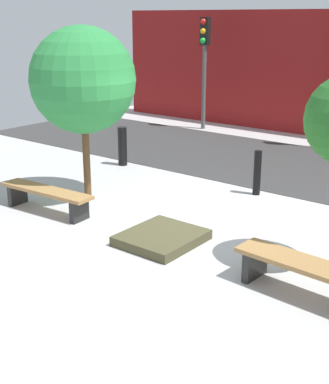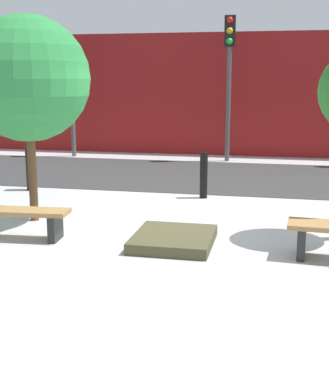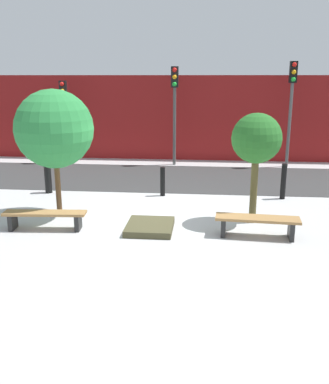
{
  "view_description": "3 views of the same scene",
  "coord_description": "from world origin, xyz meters",
  "px_view_note": "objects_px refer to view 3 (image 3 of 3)",
  "views": [
    {
      "loc": [
        4.64,
        -6.7,
        3.26
      ],
      "look_at": [
        0.03,
        -0.84,
        0.8
      ],
      "focal_mm": 50.0,
      "sensor_mm": 36.0,
      "label": 1
    },
    {
      "loc": [
        1.31,
        -7.66,
        2.21
      ],
      "look_at": [
        -0.2,
        -0.54,
        0.65
      ],
      "focal_mm": 50.0,
      "sensor_mm": 36.0,
      "label": 2
    },
    {
      "loc": [
        1.22,
        -10.04,
        3.42
      ],
      "look_at": [
        0.32,
        -0.73,
        0.87
      ],
      "focal_mm": 40.0,
      "sensor_mm": 36.0,
      "label": 3
    }
  ],
  "objects_px": {
    "traffic_light_west": "(64,106)",
    "bollard_left": "(163,182)",
    "bench_left": "(45,217)",
    "traffic_light_mid_west": "(175,98)",
    "traffic_light_mid_east": "(292,96)",
    "bench_right": "(257,223)",
    "tree_behind_left_bench": "(54,129)",
    "tree_behind_right_bench": "(257,140)",
    "planter_bed": "(150,227)",
    "bollard_far_left": "(48,178)",
    "bollard_center": "(283,182)"
  },
  "relations": [
    {
      "from": "traffic_light_west",
      "to": "bollard_left",
      "type": "bearing_deg",
      "value": -46.44
    },
    {
      "from": "bench_left",
      "to": "traffic_light_mid_west",
      "type": "bearing_deg",
      "value": 68.82
    },
    {
      "from": "traffic_light_mid_west",
      "to": "traffic_light_mid_east",
      "type": "relative_size",
      "value": 0.96
    },
    {
      "from": "bench_right",
      "to": "traffic_light_west",
      "type": "height_order",
      "value": "traffic_light_west"
    },
    {
      "from": "bench_right",
      "to": "tree_behind_left_bench",
      "type": "bearing_deg",
      "value": 172.4
    },
    {
      "from": "bench_right",
      "to": "bollard_left",
      "type": "height_order",
      "value": "bollard_left"
    },
    {
      "from": "bench_right",
      "to": "tree_behind_right_bench",
      "type": "height_order",
      "value": "tree_behind_right_bench"
    },
    {
      "from": "bench_left",
      "to": "planter_bed",
      "type": "distance_m",
      "value": 2.41
    },
    {
      "from": "tree_behind_right_bench",
      "to": "traffic_light_west",
      "type": "relative_size",
      "value": 0.81
    },
    {
      "from": "tree_behind_left_bench",
      "to": "traffic_light_mid_west",
      "type": "bearing_deg",
      "value": 70.48
    },
    {
      "from": "bollard_far_left",
      "to": "traffic_light_mid_east",
      "type": "relative_size",
      "value": 0.22
    },
    {
      "from": "tree_behind_right_bench",
      "to": "traffic_light_west",
      "type": "distance_m",
      "value": 9.56
    },
    {
      "from": "tree_behind_left_bench",
      "to": "bench_left",
      "type": "bearing_deg",
      "value": -90.0
    },
    {
      "from": "bench_right",
      "to": "bollard_far_left",
      "type": "distance_m",
      "value": 6.64
    },
    {
      "from": "bollard_left",
      "to": "traffic_light_west",
      "type": "bearing_deg",
      "value": 133.56
    },
    {
      "from": "bollard_far_left",
      "to": "traffic_light_west",
      "type": "height_order",
      "value": "traffic_light_west"
    },
    {
      "from": "traffic_light_mid_west",
      "to": "traffic_light_west",
      "type": "bearing_deg",
      "value": -179.98
    },
    {
      "from": "planter_bed",
      "to": "traffic_light_mid_west",
      "type": "height_order",
      "value": "traffic_light_mid_west"
    },
    {
      "from": "bollard_far_left",
      "to": "traffic_light_mid_east",
      "type": "bearing_deg",
      "value": 30.43
    },
    {
      "from": "traffic_light_mid_east",
      "to": "tree_behind_left_bench",
      "type": "bearing_deg",
      "value": -135.1
    },
    {
      "from": "tree_behind_right_bench",
      "to": "bench_right",
      "type": "bearing_deg",
      "value": -90.0
    },
    {
      "from": "planter_bed",
      "to": "tree_behind_left_bench",
      "type": "height_order",
      "value": "tree_behind_left_bench"
    },
    {
      "from": "bollard_center",
      "to": "bench_right",
      "type": "bearing_deg",
      "value": -108.94
    },
    {
      "from": "planter_bed",
      "to": "traffic_light_mid_east",
      "type": "height_order",
      "value": "traffic_light_mid_east"
    },
    {
      "from": "bollard_far_left",
      "to": "bollard_center",
      "type": "distance_m",
      "value": 6.93
    },
    {
      "from": "tree_behind_left_bench",
      "to": "traffic_light_west",
      "type": "distance_m",
      "value": 7.04
    },
    {
      "from": "tree_behind_left_bench",
      "to": "traffic_light_west",
      "type": "bearing_deg",
      "value": 106.42
    },
    {
      "from": "bench_right",
      "to": "tree_behind_right_bench",
      "type": "distance_m",
      "value": 1.94
    },
    {
      "from": "bench_left",
      "to": "bench_right",
      "type": "distance_m",
      "value": 4.78
    },
    {
      "from": "tree_behind_right_bench",
      "to": "traffic_light_mid_east",
      "type": "xyz_separation_m",
      "value": [
        1.99,
        6.75,
        0.71
      ]
    },
    {
      "from": "planter_bed",
      "to": "bollard_center",
      "type": "xyz_separation_m",
      "value": [
        3.46,
        2.92,
        0.44
      ]
    },
    {
      "from": "bench_left",
      "to": "traffic_light_mid_east",
      "type": "height_order",
      "value": "traffic_light_mid_east"
    },
    {
      "from": "tree_behind_left_bench",
      "to": "traffic_light_mid_west",
      "type": "distance_m",
      "value": 7.17
    },
    {
      "from": "tree_behind_right_bench",
      "to": "bollard_center",
      "type": "bearing_deg",
      "value": 63.42
    },
    {
      "from": "bench_right",
      "to": "tree_behind_left_bench",
      "type": "xyz_separation_m",
      "value": [
        -4.78,
        0.98,
        1.86
      ]
    },
    {
      "from": "traffic_light_mid_east",
      "to": "bench_left",
      "type": "bearing_deg",
      "value": -131.22
    },
    {
      "from": "tree_behind_left_bench",
      "to": "bollard_left",
      "type": "height_order",
      "value": "tree_behind_left_bench"
    },
    {
      "from": "traffic_light_mid_east",
      "to": "bollard_center",
      "type": "bearing_deg",
      "value": -101.25
    },
    {
      "from": "bench_right",
      "to": "traffic_light_mid_west",
      "type": "relative_size",
      "value": 0.49
    },
    {
      "from": "bench_left",
      "to": "bollard_left",
      "type": "bearing_deg",
      "value": 48.56
    },
    {
      "from": "bollard_far_left",
      "to": "traffic_light_west",
      "type": "relative_size",
      "value": 0.27
    },
    {
      "from": "traffic_light_mid_west",
      "to": "traffic_light_mid_east",
      "type": "distance_m",
      "value": 4.38
    },
    {
      "from": "bench_right",
      "to": "bollard_far_left",
      "type": "relative_size",
      "value": 2.09
    },
    {
      "from": "bollard_left",
      "to": "bollard_center",
      "type": "distance_m",
      "value": 3.47
    },
    {
      "from": "bollard_center",
      "to": "traffic_light_mid_east",
      "type": "relative_size",
      "value": 0.26
    },
    {
      "from": "bench_left",
      "to": "tree_behind_right_bench",
      "type": "height_order",
      "value": "tree_behind_right_bench"
    },
    {
      "from": "bollard_far_left",
      "to": "bollard_center",
      "type": "height_order",
      "value": "bollard_center"
    },
    {
      "from": "bollard_center",
      "to": "bollard_far_left",
      "type": "bearing_deg",
      "value": 180.0
    },
    {
      "from": "tree_behind_right_bench",
      "to": "bollard_left",
      "type": "relative_size",
      "value": 3.05
    },
    {
      "from": "planter_bed",
      "to": "traffic_light_mid_west",
      "type": "xyz_separation_m",
      "value": [
        0.0,
        7.53,
        2.53
      ]
    }
  ]
}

